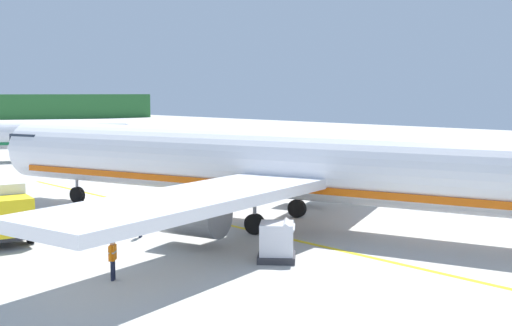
% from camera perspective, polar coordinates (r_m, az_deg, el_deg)
% --- Properties ---
extents(airliner_foreground, '(34.04, 40.70, 11.90)m').
position_cam_1_polar(airliner_foreground, '(35.93, 0.60, -0.15)').
color(airliner_foreground, white).
rests_on(airliner_foreground, ground).
extents(cargo_container_near, '(2.34, 2.34, 1.83)m').
position_cam_1_polar(cargo_container_near, '(28.46, 1.92, -7.03)').
color(cargo_container_near, '#333338').
rests_on(cargo_container_near, ground).
extents(crew_marshaller, '(0.49, 0.47, 1.64)m').
position_cam_1_polar(crew_marshaller, '(26.14, -12.69, -8.14)').
color(crew_marshaller, '#191E33').
rests_on(crew_marshaller, ground).
extents(crew_loader_right, '(0.50, 0.47, 1.79)m').
position_cam_1_polar(crew_loader_right, '(33.44, -10.31, -4.76)').
color(crew_loader_right, '#191E33').
rests_on(crew_loader_right, ground).
extents(apron_guide_line, '(0.30, 60.00, 0.01)m').
position_cam_1_polar(apron_guide_line, '(32.27, 4.01, -7.00)').
color(apron_guide_line, yellow).
rests_on(apron_guide_line, ground).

